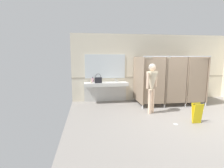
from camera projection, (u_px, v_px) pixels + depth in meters
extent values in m
cube|color=gray|center=(185.00, 120.00, 5.59)|extent=(7.56, 5.83, 0.10)
cube|color=beige|center=(155.00, 67.00, 7.97)|extent=(7.56, 0.12, 2.95)
cube|color=#9E937F|center=(155.00, 77.00, 7.98)|extent=(7.56, 0.01, 0.06)
cube|color=silver|center=(106.00, 84.00, 7.39)|extent=(1.86, 0.58, 0.14)
cube|color=silver|center=(105.00, 93.00, 7.70)|extent=(1.86, 0.08, 0.74)
cube|color=#ADADA8|center=(95.00, 84.00, 7.29)|extent=(0.42, 0.32, 0.11)
cylinder|color=silver|center=(95.00, 81.00, 7.50)|extent=(0.04, 0.04, 0.11)
cylinder|color=silver|center=(95.00, 80.00, 7.44)|extent=(0.03, 0.11, 0.03)
sphere|color=silver|center=(96.00, 81.00, 7.52)|extent=(0.04, 0.04, 0.04)
cube|color=#ADADA8|center=(117.00, 83.00, 7.42)|extent=(0.42, 0.32, 0.11)
cylinder|color=silver|center=(116.00, 80.00, 7.63)|extent=(0.04, 0.04, 0.11)
cylinder|color=silver|center=(116.00, 79.00, 7.57)|extent=(0.03, 0.11, 0.03)
sphere|color=silver|center=(117.00, 81.00, 7.65)|extent=(0.04, 0.04, 0.04)
cube|color=silver|center=(105.00, 66.00, 7.56)|extent=(1.76, 0.02, 1.04)
cube|color=#84705B|center=(138.00, 79.00, 7.12)|extent=(0.03, 1.42, 1.84)
cylinder|color=silver|center=(143.00, 107.00, 6.63)|extent=(0.05, 0.05, 0.12)
cube|color=#84705B|center=(159.00, 79.00, 7.25)|extent=(0.03, 1.42, 1.84)
cylinder|color=silver|center=(164.00, 106.00, 6.76)|extent=(0.05, 0.05, 0.12)
cube|color=#84705B|center=(178.00, 79.00, 7.37)|extent=(0.03, 1.42, 1.84)
cylinder|color=silver|center=(185.00, 105.00, 6.89)|extent=(0.05, 0.05, 0.12)
cube|color=#84705B|center=(197.00, 78.00, 7.50)|extent=(0.03, 1.42, 1.84)
cylinder|color=silver|center=(206.00, 104.00, 7.01)|extent=(0.05, 0.05, 0.12)
cube|color=#84705B|center=(155.00, 82.00, 6.52)|extent=(0.80, 0.08, 1.74)
cube|color=#84705B|center=(177.00, 81.00, 6.64)|extent=(0.80, 0.03, 1.74)
cube|color=#84705B|center=(198.00, 81.00, 6.77)|extent=(0.80, 0.08, 1.74)
cube|color=#B7BABF|center=(178.00, 56.00, 6.50)|extent=(2.71, 0.04, 0.04)
cylinder|color=beige|center=(153.00, 101.00, 6.09)|extent=(0.11, 0.11, 0.85)
cylinder|color=beige|center=(150.00, 102.00, 5.97)|extent=(0.11, 0.11, 0.85)
cone|color=beige|center=(152.00, 82.00, 5.93)|extent=(0.56, 0.56, 0.72)
cube|color=beige|center=(152.00, 73.00, 5.88)|extent=(0.47, 0.40, 0.10)
cylinder|color=beige|center=(156.00, 79.00, 6.10)|extent=(0.08, 0.08, 0.54)
cylinder|color=beige|center=(148.00, 80.00, 5.73)|extent=(0.08, 0.08, 0.54)
sphere|color=beige|center=(152.00, 68.00, 5.85)|extent=(0.23, 0.23, 0.23)
sphere|color=#A59E93|center=(152.00, 67.00, 5.85)|extent=(0.24, 0.24, 0.24)
cube|color=black|center=(98.00, 80.00, 7.17)|extent=(0.30, 0.10, 0.24)
torus|color=black|center=(98.00, 76.00, 7.14)|extent=(0.22, 0.02, 0.22)
cylinder|color=#D899B2|center=(93.00, 80.00, 7.45)|extent=(0.07, 0.07, 0.18)
cylinder|color=black|center=(93.00, 78.00, 7.44)|extent=(0.03, 0.03, 0.04)
cylinder|color=beige|center=(91.00, 82.00, 7.19)|extent=(0.07, 0.07, 0.09)
cube|color=yellow|center=(198.00, 114.00, 5.07)|extent=(0.28, 0.10, 0.61)
cube|color=yellow|center=(196.00, 113.00, 5.16)|extent=(0.28, 0.10, 0.61)
cylinder|color=black|center=(198.00, 104.00, 5.07)|extent=(0.28, 0.02, 0.02)
cylinder|color=#B7BABF|center=(176.00, 124.00, 5.08)|extent=(0.14, 0.14, 0.01)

